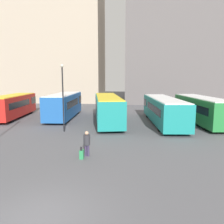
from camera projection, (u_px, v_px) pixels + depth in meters
ground_plane at (38, 220)px, 7.45m from camera, size 160.00×160.00×0.00m
building_block_left at (32, 46)px, 48.43m from camera, size 31.42×13.28×24.29m
building_block_right at (199, 36)px, 45.69m from camera, size 30.79×15.80×27.63m
bus_0 at (13, 105)px, 27.11m from camera, size 3.51×9.94×2.82m
bus_1 at (64, 105)px, 27.21m from camera, size 3.03×10.06×3.00m
bus_2 at (108, 108)px, 24.37m from camera, size 4.32×11.83×2.93m
bus_3 at (163, 109)px, 23.65m from camera, size 3.28×12.12×2.78m
bus_4 at (201, 109)px, 23.93m from camera, size 3.54×11.08×2.84m
traveler at (87, 141)px, 13.49m from camera, size 0.42×0.42×1.59m
suitcase at (82, 154)px, 13.15m from camera, size 0.25×0.37×0.78m
lamp_post_1 at (63, 93)px, 19.53m from camera, size 0.28×0.28×6.07m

